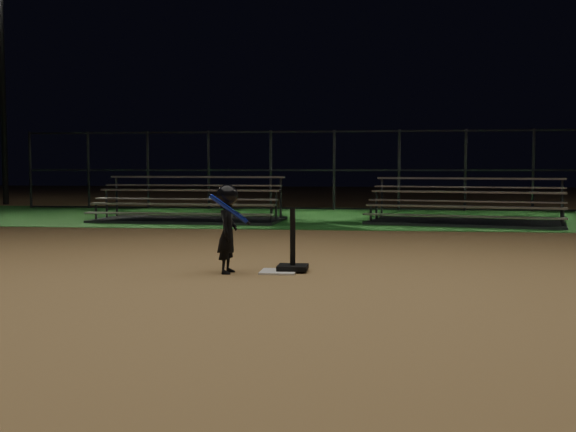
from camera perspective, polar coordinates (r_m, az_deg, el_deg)
The scene contains 9 objects.
ground at distance 8.78m, azimuth -0.79°, elevation -4.69°, with size 80.00×80.00×0.00m, color olive.
grass_strip at distance 18.69m, azimuth 3.31°, elevation -0.06°, with size 60.00×8.00×0.01m, color #194F1A.
home_plate at distance 8.78m, azimuth -0.79°, elevation -4.61°, with size 0.45×0.45×0.02m, color beige.
batting_tee at distance 8.85m, azimuth 0.39°, elevation -3.51°, with size 0.38×0.38×0.79m.
child_batter at distance 8.70m, azimuth -5.01°, elevation -0.84°, with size 0.47×0.50×1.12m.
bleacher_left at distance 17.27m, azimuth -8.14°, elevation 0.32°, with size 4.64×2.42×1.11m.
bleacher_right at distance 16.79m, azimuth 14.38°, elevation 0.11°, with size 4.82×3.12×1.09m.
backstop_fence at distance 21.64m, azimuth 3.83°, elevation 3.79°, with size 20.08×0.08×2.50m.
light_pole_left at distance 27.22m, azimuth -22.56°, elevation 11.34°, with size 0.90×0.53×8.30m.
Camera 1 is at (1.16, -8.60, 1.33)m, focal length 43.14 mm.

